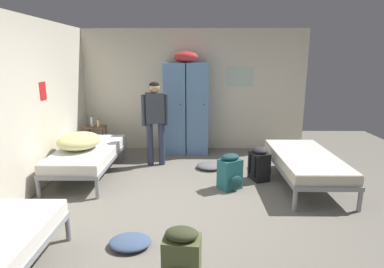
{
  "coord_description": "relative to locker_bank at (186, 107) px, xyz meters",
  "views": [
    {
      "loc": [
        0.05,
        -3.9,
        1.96
      ],
      "look_at": [
        0.0,
        0.29,
        0.95
      ],
      "focal_mm": 29.98,
      "sensor_mm": 36.0,
      "label": 1
    }
  ],
  "objects": [
    {
      "name": "ground_plane",
      "position": [
        0.14,
        -2.63,
        -0.97
      ],
      "size": [
        9.3,
        9.3,
        0.0
      ],
      "primitive_type": "plane",
      "color": "slate"
    },
    {
      "name": "room_backdrop",
      "position": [
        -1.14,
        -1.31,
        0.3
      ],
      "size": [
        4.74,
        5.87,
        2.53
      ],
      "color": "beige",
      "rests_on": "ground_plane"
    },
    {
      "name": "locker_bank",
      "position": [
        0.0,
        0.0,
        0.0
      ],
      "size": [
        0.9,
        0.55,
        2.07
      ],
      "color": "#5B84B2",
      "rests_on": "ground_plane"
    },
    {
      "name": "shelf_unit",
      "position": [
        -1.87,
        -0.1,
        -0.62
      ],
      "size": [
        0.38,
        0.3,
        0.57
      ],
      "color": "brown",
      "rests_on": "ground_plane"
    },
    {
      "name": "bed_left_rear",
      "position": [
        -1.62,
        -1.41,
        -0.59
      ],
      "size": [
        0.9,
        1.9,
        0.49
      ],
      "color": "gray",
      "rests_on": "ground_plane"
    },
    {
      "name": "bed_right",
      "position": [
        1.9,
        -1.76,
        -0.59
      ],
      "size": [
        0.9,
        1.9,
        0.49
      ],
      "color": "gray",
      "rests_on": "ground_plane"
    },
    {
      "name": "bedding_heap",
      "position": [
        -1.72,
        -1.47,
        -0.35
      ],
      "size": [
        0.68,
        0.79,
        0.27
      ],
      "color": "#D1C67F",
      "rests_on": "bed_left_rear"
    },
    {
      "name": "person_traveler",
      "position": [
        -0.54,
        -0.84,
        -0.04
      ],
      "size": [
        0.48,
        0.25,
        1.54
      ],
      "color": "#2D334C",
      "rests_on": "ground_plane"
    },
    {
      "name": "water_bottle",
      "position": [
        -1.95,
        -0.08,
        -0.3
      ],
      "size": [
        0.06,
        0.06,
        0.23
      ],
      "color": "white",
      "rests_on": "shelf_unit"
    },
    {
      "name": "lotion_bottle",
      "position": [
        -1.8,
        -0.14,
        -0.32
      ],
      "size": [
        0.05,
        0.05,
        0.17
      ],
      "color": "beige",
      "rests_on": "shelf_unit"
    },
    {
      "name": "backpack_olive",
      "position": [
        0.07,
        -4.1,
        -0.71
      ],
      "size": [
        0.34,
        0.36,
        0.55
      ],
      "color": "#566038",
      "rests_on": "ground_plane"
    },
    {
      "name": "backpack_black",
      "position": [
        1.24,
        -1.57,
        -0.71
      ],
      "size": [
        0.39,
        0.38,
        0.55
      ],
      "color": "black",
      "rests_on": "ground_plane"
    },
    {
      "name": "backpack_teal",
      "position": [
        0.72,
        -1.94,
        -0.71
      ],
      "size": [
        0.4,
        0.41,
        0.55
      ],
      "color": "#23666B",
      "rests_on": "ground_plane"
    },
    {
      "name": "clothes_pile_denim",
      "position": [
        -0.5,
        -3.5,
        -0.92
      ],
      "size": [
        0.45,
        0.37,
        0.1
      ],
      "color": "#42567A",
      "rests_on": "ground_plane"
    },
    {
      "name": "clothes_pile_grey",
      "position": [
        0.45,
        -1.03,
        -0.92
      ],
      "size": [
        0.47,
        0.45,
        0.1
      ],
      "color": "slate",
      "rests_on": "ground_plane"
    }
  ]
}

